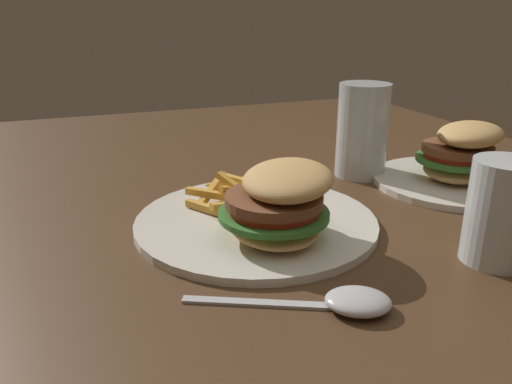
{
  "coord_description": "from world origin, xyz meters",
  "views": [
    {
      "loc": [
        0.63,
        -0.3,
        1.04
      ],
      "look_at": [
        0.09,
        -0.09,
        0.83
      ],
      "focal_mm": 35.0,
      "sensor_mm": 36.0,
      "label": 1
    }
  ],
  "objects": [
    {
      "name": "beer_glass",
      "position": [
        -0.04,
        0.14,
        0.85
      ],
      "size": [
        0.08,
        0.08,
        0.15
      ],
      "color": "silver",
      "rests_on": "dining_table"
    },
    {
      "name": "juice_glass",
      "position": [
        0.27,
        0.11,
        0.83
      ],
      "size": [
        0.07,
        0.07,
        0.21
      ],
      "color": "silver",
      "rests_on": "dining_table"
    },
    {
      "name": "dining_table",
      "position": [
        0.0,
        0.0,
        0.65
      ],
      "size": [
        1.4,
        1.14,
        0.78
      ],
      "color": "#4C331E",
      "rests_on": "ground_plane"
    },
    {
      "name": "spoon",
      "position": [
        0.3,
        -0.08,
        0.79
      ],
      "size": [
        0.11,
        0.19,
        0.02
      ],
      "rotation": [
        0.0,
        0.0,
        1.12
      ],
      "color": "silver",
      "rests_on": "dining_table"
    },
    {
      "name": "meal_plate_near",
      "position": [
        0.12,
        -0.09,
        0.81
      ],
      "size": [
        0.3,
        0.3,
        0.1
      ],
      "color": "silver",
      "rests_on": "dining_table"
    },
    {
      "name": "meal_plate_far",
      "position": [
        0.06,
        0.25,
        0.82
      ],
      "size": [
        0.25,
        0.25,
        0.1
      ],
      "color": "silver",
      "rests_on": "dining_table"
    }
  ]
}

